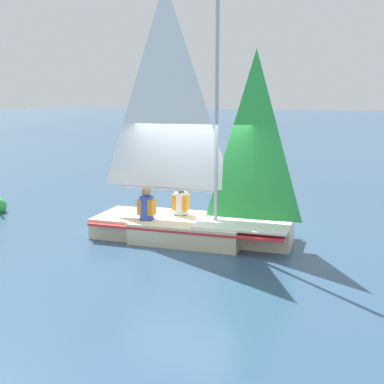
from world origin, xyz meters
name	(u,v)px	position (x,y,z in m)	size (l,w,h in m)	color
ground_plane	(192,239)	(0.00, 0.00, 0.00)	(260.00, 260.00, 0.00)	#2D4C6B
sailboat_main	(190,206)	(-0.04, -0.01, 0.74)	(4.53, 2.74, 5.51)	beige
sailor_helm	(181,206)	(-0.44, 0.22, 0.63)	(0.40, 0.37, 1.16)	black
sailor_crew	(147,211)	(-0.81, -0.56, 0.62)	(0.40, 0.37, 1.16)	black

